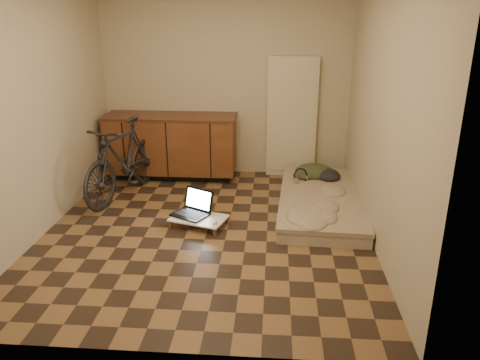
# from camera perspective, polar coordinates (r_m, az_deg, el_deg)

# --- Properties ---
(room_shell) EXTENTS (3.50, 4.00, 2.60)m
(room_shell) POSITION_cam_1_polar(r_m,az_deg,el_deg) (4.80, -4.31, 8.14)
(room_shell) COLOR brown
(room_shell) RESTS_ON ground
(cabinets) EXTENTS (1.84, 0.62, 0.91)m
(cabinets) POSITION_cam_1_polar(r_m,az_deg,el_deg) (6.76, -8.33, 4.17)
(cabinets) COLOR black
(cabinets) RESTS_ON ground
(appliance_panel) EXTENTS (0.70, 0.10, 1.70)m
(appliance_panel) POSITION_cam_1_polar(r_m,az_deg,el_deg) (6.74, 6.33, 7.57)
(appliance_panel) COLOR beige
(appliance_panel) RESTS_ON ground
(bicycle) EXTENTS (0.94, 1.76, 1.09)m
(bicycle) POSITION_cam_1_polar(r_m,az_deg,el_deg) (6.12, -14.07, 2.89)
(bicycle) COLOR black
(bicycle) RESTS_ON ground
(futon) EXTENTS (1.11, 2.13, 0.18)m
(futon) POSITION_cam_1_polar(r_m,az_deg,el_deg) (5.79, 9.87, -2.56)
(futon) COLOR #AF9E8C
(futon) RESTS_ON ground
(clothing_pile) EXTENTS (0.57, 0.49, 0.22)m
(clothing_pile) POSITION_cam_1_polar(r_m,az_deg,el_deg) (6.37, 9.46, 1.45)
(clothing_pile) COLOR #313620
(clothing_pile) RESTS_ON futon
(headphones) EXTENTS (0.33, 0.33, 0.16)m
(headphones) POSITION_cam_1_polar(r_m,az_deg,el_deg) (6.12, 7.41, 0.52)
(headphones) COLOR black
(headphones) RESTS_ON futon
(lap_desk) EXTENTS (0.69, 0.55, 0.10)m
(lap_desk) POSITION_cam_1_polar(r_m,az_deg,el_deg) (5.27, -5.05, -4.69)
(lap_desk) COLOR brown
(lap_desk) RESTS_ON ground
(laptop) EXTENTS (0.50, 0.48, 0.26)m
(laptop) POSITION_cam_1_polar(r_m,az_deg,el_deg) (5.34, -5.77, -3.61)
(laptop) COLOR black
(laptop) RESTS_ON lap_desk
(mouse) EXTENTS (0.07, 0.09, 0.03)m
(mouse) POSITION_cam_1_polar(r_m,az_deg,el_deg) (5.10, -3.05, -5.17)
(mouse) COLOR white
(mouse) RESTS_ON lap_desk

